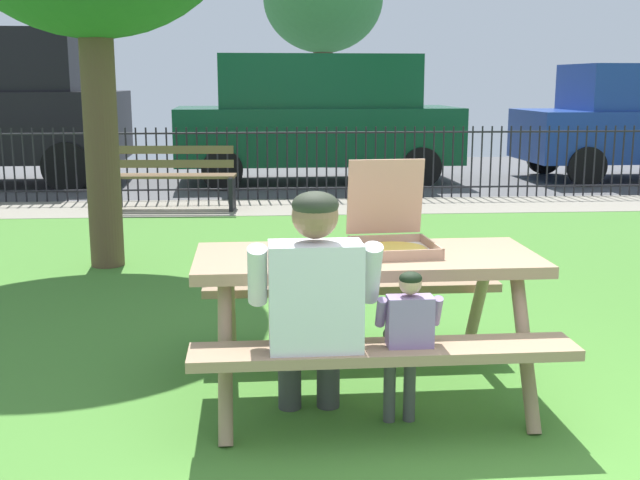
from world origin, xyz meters
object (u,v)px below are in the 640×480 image
at_px(picnic_table_foreground, 366,286).
at_px(parked_car_left, 317,116).
at_px(pizza_box_open, 391,233).
at_px(park_bench_center, 174,178).
at_px(adult_at_table, 314,302).
at_px(child_at_table, 407,334).
at_px(far_tree_midleft, 323,1).

distance_m(picnic_table_foreground, parked_car_left, 9.13).
distance_m(pizza_box_open, park_bench_center, 6.51).
distance_m(pizza_box_open, adult_at_table, 0.78).
distance_m(child_at_table, parked_car_left, 9.66).
bearing_deg(picnic_table_foreground, adult_at_table, -121.58).
height_order(child_at_table, far_tree_midleft, far_tree_midleft).
relative_size(child_at_table, far_tree_midleft, 0.17).
xyz_separation_m(park_bench_center, parked_car_left, (2.07, 2.79, 0.68)).
relative_size(pizza_box_open, far_tree_midleft, 0.11).
distance_m(pizza_box_open, parked_car_left, 9.02).
bearing_deg(picnic_table_foreground, park_bench_center, 105.04).
bearing_deg(parked_car_left, far_tree_midleft, 84.61).
relative_size(picnic_table_foreground, pizza_box_open, 3.62).
height_order(adult_at_table, parked_car_left, parked_car_left).
height_order(picnic_table_foreground, parked_car_left, parked_car_left).
relative_size(parked_car_left, far_tree_midleft, 0.98).
distance_m(pizza_box_open, child_at_table, 0.72).
height_order(pizza_box_open, far_tree_midleft, far_tree_midleft).
xyz_separation_m(adult_at_table, child_at_table, (0.44, -0.02, -0.16)).
bearing_deg(park_bench_center, child_at_table, -75.10).
relative_size(pizza_box_open, adult_at_table, 0.42).
xyz_separation_m(child_at_table, parked_car_left, (0.25, 9.64, 0.60)).
bearing_deg(park_bench_center, parked_car_left, 53.36).
xyz_separation_m(pizza_box_open, parked_car_left, (0.23, 9.01, 0.24)).
relative_size(picnic_table_foreground, adult_at_table, 1.53).
bearing_deg(far_tree_midleft, child_at_table, -92.94).
bearing_deg(child_at_table, pizza_box_open, 87.86).
distance_m(parked_car_left, far_tree_midleft, 6.20).
bearing_deg(far_tree_midleft, adult_at_table, -94.57).
relative_size(adult_at_table, park_bench_center, 0.73).
bearing_deg(park_bench_center, pizza_box_open, -73.48).
distance_m(park_bench_center, far_tree_midleft, 9.40).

